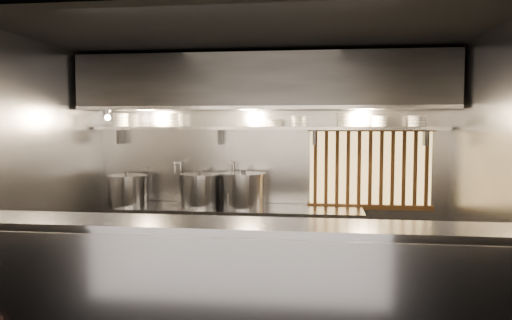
% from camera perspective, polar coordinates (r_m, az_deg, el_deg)
% --- Properties ---
extents(floor, '(4.50, 4.50, 0.00)m').
position_cam_1_polar(floor, '(5.33, -0.53, -17.14)').
color(floor, black).
rests_on(floor, ground).
extents(ceiling, '(4.50, 4.50, 0.00)m').
position_cam_1_polar(ceiling, '(5.04, -0.55, 14.05)').
color(ceiling, black).
rests_on(ceiling, wall_back).
extents(wall_back, '(4.50, 0.00, 4.50)m').
position_cam_1_polar(wall_back, '(6.47, 1.33, -0.59)').
color(wall_back, gray).
rests_on(wall_back, floor).
extents(wall_left, '(0.00, 3.00, 3.00)m').
position_cam_1_polar(wall_left, '(5.76, -23.32, -1.51)').
color(wall_left, gray).
rests_on(wall_left, floor).
extents(wall_right, '(0.00, 3.00, 3.00)m').
position_cam_1_polar(wall_right, '(5.18, 24.95, -2.15)').
color(wall_right, gray).
rests_on(wall_right, floor).
extents(serving_counter, '(4.50, 0.56, 1.13)m').
position_cam_1_polar(serving_counter, '(4.24, -2.42, -14.65)').
color(serving_counter, '#99999E').
rests_on(serving_counter, floor).
extents(cooking_bench, '(3.00, 0.70, 0.90)m').
position_cam_1_polar(cooking_bench, '(6.30, -1.81, -9.48)').
color(cooking_bench, '#99999E').
rests_on(cooking_bench, floor).
extents(bowl_shelf, '(4.40, 0.34, 0.04)m').
position_cam_1_polar(bowl_shelf, '(6.27, 1.16, 3.65)').
color(bowl_shelf, '#99999E').
rests_on(bowl_shelf, wall_back).
extents(exhaust_hood, '(4.40, 0.81, 0.65)m').
position_cam_1_polar(exhaust_hood, '(6.07, 0.93, 8.78)').
color(exhaust_hood, '#2D2D30').
rests_on(exhaust_hood, ceiling).
extents(wood_screen, '(1.56, 0.09, 1.04)m').
position_cam_1_polar(wood_screen, '(6.42, 12.90, -0.91)').
color(wood_screen, '#FFCE72').
rests_on(wood_screen, wall_back).
extents(faucet_left, '(0.04, 0.30, 0.50)m').
position_cam_1_polar(faucet_left, '(6.58, -8.82, -1.38)').
color(faucet_left, silver).
rests_on(faucet_left, wall_back).
extents(faucet_right, '(0.04, 0.30, 0.50)m').
position_cam_1_polar(faucet_right, '(6.41, -2.81, -1.47)').
color(faucet_right, silver).
rests_on(faucet_right, wall_back).
extents(heat_lamp, '(0.25, 0.35, 0.20)m').
position_cam_1_polar(heat_lamp, '(6.32, -16.77, 5.18)').
color(heat_lamp, '#99999E').
rests_on(heat_lamp, exhaust_hood).
extents(pendant_bulb, '(0.09, 0.09, 0.19)m').
position_cam_1_polar(pendant_bulb, '(6.17, 0.11, 4.40)').
color(pendant_bulb, '#2D2D30').
rests_on(pendant_bulb, exhaust_hood).
extents(stock_pot_left, '(0.57, 0.57, 0.43)m').
position_cam_1_polar(stock_pot_left, '(6.56, -14.48, -3.34)').
color(stock_pot_left, '#99999E').
rests_on(stock_pot_left, cooking_bench).
extents(stock_pot_mid, '(0.65, 0.65, 0.47)m').
position_cam_1_polar(stock_pot_mid, '(6.20, -1.46, -3.44)').
color(stock_pot_mid, '#99999E').
rests_on(stock_pot_mid, cooking_bench).
extents(stock_pot_right, '(0.56, 0.56, 0.45)m').
position_cam_1_polar(stock_pot_right, '(6.31, -6.38, -3.42)').
color(stock_pot_right, '#99999E').
rests_on(stock_pot_right, cooking_bench).
extents(bowl_stack_0, '(0.20, 0.20, 0.17)m').
position_cam_1_polar(bowl_stack_0, '(6.76, -15.19, 4.43)').
color(bowl_stack_0, white).
rests_on(bowl_stack_0, bowl_shelf).
extents(bowl_stack_1, '(0.22, 0.22, 0.17)m').
position_cam_1_polar(bowl_stack_1, '(6.51, -9.29, 4.54)').
color(bowl_stack_1, white).
rests_on(bowl_stack_1, bowl_shelf).
extents(bowl_stack_2, '(0.24, 0.24, 0.09)m').
position_cam_1_polar(bowl_stack_2, '(6.26, 2.04, 4.26)').
color(bowl_stack_2, white).
rests_on(bowl_stack_2, bowl_shelf).
extents(bowl_stack_3, '(0.21, 0.21, 0.13)m').
position_cam_1_polar(bowl_stack_3, '(6.24, 4.93, 4.42)').
color(bowl_stack_3, white).
rests_on(bowl_stack_3, bowl_shelf).
extents(bowl_stack_4, '(0.24, 0.24, 0.17)m').
position_cam_1_polar(bowl_stack_4, '(6.24, 10.30, 4.55)').
color(bowl_stack_4, white).
rests_on(bowl_stack_4, bowl_shelf).
extents(bowl_stack_5, '(0.20, 0.20, 0.13)m').
position_cam_1_polar(bowl_stack_5, '(6.27, 13.92, 4.32)').
color(bowl_stack_5, white).
rests_on(bowl_stack_5, bowl_shelf).
extents(bowl_stack_6, '(0.23, 0.23, 0.13)m').
position_cam_1_polar(bowl_stack_6, '(6.34, 17.95, 4.23)').
color(bowl_stack_6, white).
rests_on(bowl_stack_6, bowl_shelf).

